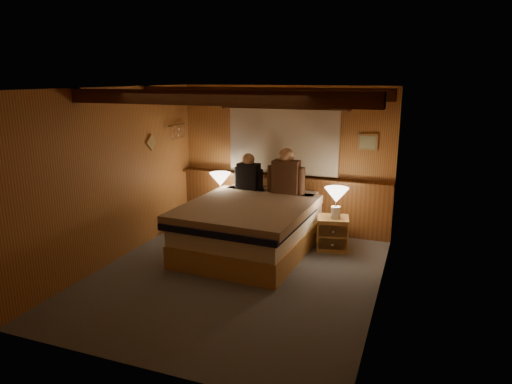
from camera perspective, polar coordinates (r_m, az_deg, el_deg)
The scene contains 19 objects.
floor at distance 6.08m, azimuth -2.56°, elevation -10.38°, with size 4.20×4.20×0.00m, color #565C66.
ceiling at distance 5.53m, azimuth -2.84°, elevation 12.86°, with size 4.20×4.20×0.00m, color #E0A454.
wall_back at distance 7.62m, azimuth 3.54°, elevation 4.14°, with size 3.60×3.60×0.00m, color #BF8544.
wall_left at distance 6.59m, azimuth -17.24°, elevation 1.93°, with size 4.20×4.20×0.00m, color #BF8544.
wall_right at distance 5.26m, azimuth 15.63°, elevation -0.95°, with size 4.20×4.20×0.00m, color #BF8544.
wall_front at distance 3.93m, azimuth -14.89°, elevation -6.05°, with size 3.60×3.60×0.00m, color #BF8544.
wainscot at distance 7.72m, azimuth 3.32°, elevation -1.17°, with size 3.60×0.23×0.94m.
curtain_window at distance 7.51m, azimuth 3.42°, elevation 6.46°, with size 2.18×0.09×1.11m.
ceiling_beams at distance 5.67m, azimuth -2.22°, elevation 11.99°, with size 3.60×1.65×0.16m.
coat_rail at distance 7.77m, azimuth -9.91°, elevation 7.63°, with size 0.05×0.55×0.24m.
framed_print at distance 7.27m, azimuth 13.81°, elevation 6.06°, with size 0.30×0.04×0.25m.
bed at distance 6.73m, azimuth -0.73°, elevation -4.32°, with size 1.80×2.28×0.75m.
nightstand_left at distance 7.71m, azimuth -4.78°, elevation -2.95°, with size 0.54×0.50×0.52m.
nightstand_right at distance 6.96m, azimuth 9.54°, elevation -5.11°, with size 0.53×0.49×0.50m.
lamp_left at distance 7.59m, azimuth -4.48°, elevation 1.37°, with size 0.35×0.35×0.46m.
lamp_right at distance 6.78m, azimuth 10.02°, elevation -0.61°, with size 0.35×0.35×0.46m.
person_left at distance 7.40m, azimuth -0.94°, elevation 2.20°, with size 0.51×0.23×0.62m.
person_right at distance 7.16m, azimuth 3.78°, elevation 2.20°, with size 0.61×0.24×0.74m.
duffel_bag at distance 7.63m, azimuth -7.66°, elevation -4.07°, with size 0.54×0.41×0.35m.
Camera 1 is at (2.19, -5.08, 2.53)m, focal length 32.00 mm.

